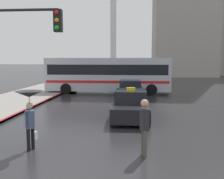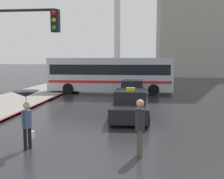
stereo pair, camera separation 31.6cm
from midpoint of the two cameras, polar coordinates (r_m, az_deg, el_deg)
taxi at (r=13.61m, az=4.68°, el=-3.57°), size 1.91×4.16×1.64m
sedan_red at (r=20.16m, az=4.82°, el=-0.26°), size 1.91×4.42×1.46m
city_bus at (r=23.82m, az=0.00°, el=3.48°), size 11.11×2.78×3.18m
pedestrian_with_umbrella at (r=9.22m, az=-17.22°, el=-3.22°), size 0.90×0.90×2.02m
pedestrian_man at (r=8.34m, az=7.20°, el=-7.18°), size 0.36×0.45×1.83m
monument_cross at (r=43.86m, az=1.39°, el=17.97°), size 9.08×0.90×20.64m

